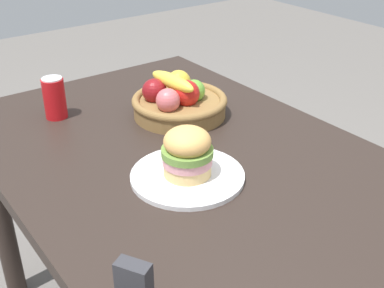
{
  "coord_description": "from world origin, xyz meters",
  "views": [
    {
      "loc": [
        0.89,
        -0.66,
        1.39
      ],
      "look_at": [
        0.03,
        -0.02,
        0.81
      ],
      "focal_mm": 46.09,
      "sensor_mm": 36.0,
      "label": 1
    }
  ],
  "objects_px": {
    "sandwich": "(187,152)",
    "fruit_basket": "(178,101)",
    "soda_can": "(54,98)",
    "plate": "(187,176)",
    "napkin_holder": "(134,285)"
  },
  "relations": [
    {
      "from": "sandwich",
      "to": "fruit_basket",
      "type": "bearing_deg",
      "value": 148.32
    },
    {
      "from": "napkin_holder",
      "to": "sandwich",
      "type": "bearing_deg",
      "value": 101.84
    },
    {
      "from": "fruit_basket",
      "to": "soda_can",
      "type": "bearing_deg",
      "value": -124.17
    },
    {
      "from": "plate",
      "to": "soda_can",
      "type": "bearing_deg",
      "value": -167.26
    },
    {
      "from": "soda_can",
      "to": "fruit_basket",
      "type": "bearing_deg",
      "value": 55.83
    },
    {
      "from": "sandwich",
      "to": "napkin_holder",
      "type": "xyz_separation_m",
      "value": [
        0.27,
        -0.31,
        -0.03
      ]
    },
    {
      "from": "napkin_holder",
      "to": "plate",
      "type": "bearing_deg",
      "value": 101.84
    },
    {
      "from": "sandwich",
      "to": "napkin_holder",
      "type": "height_order",
      "value": "sandwich"
    },
    {
      "from": "napkin_holder",
      "to": "soda_can",
      "type": "bearing_deg",
      "value": 136.69
    },
    {
      "from": "sandwich",
      "to": "napkin_holder",
      "type": "bearing_deg",
      "value": -48.48
    },
    {
      "from": "soda_can",
      "to": "napkin_holder",
      "type": "bearing_deg",
      "value": -13.62
    },
    {
      "from": "plate",
      "to": "soda_can",
      "type": "relative_size",
      "value": 2.21
    },
    {
      "from": "sandwich",
      "to": "fruit_basket",
      "type": "xyz_separation_m",
      "value": [
        -0.31,
        0.19,
        -0.03
      ]
    },
    {
      "from": "plate",
      "to": "napkin_holder",
      "type": "relative_size",
      "value": 3.09
    },
    {
      "from": "fruit_basket",
      "to": "napkin_holder",
      "type": "distance_m",
      "value": 0.76
    }
  ]
}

